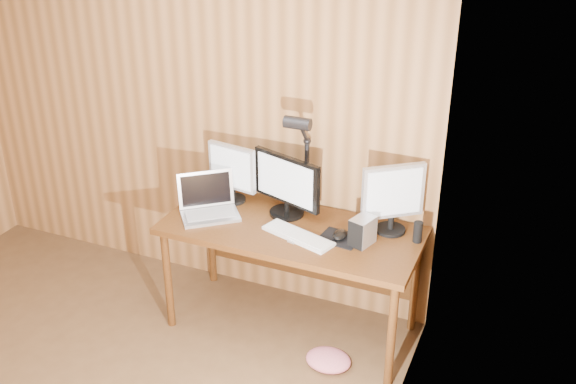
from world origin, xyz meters
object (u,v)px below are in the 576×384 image
Objects in this scene: monitor_center at (287,185)px; phone at (295,239)px; laptop at (208,204)px; keyboard at (298,236)px; mouse at (340,235)px; monitor_right at (393,197)px; speaker at (418,232)px; desk at (295,239)px; monitor_left at (232,172)px; desk_lamp at (302,148)px; hard_drive at (362,231)px.

monitor_center is 4.79× the size of phone.
laptop is 0.65m from phone.
mouse is at bearing 37.33° from keyboard.
speaker is at bearing -55.70° from monitor_right.
desk is at bearing 157.53° from mouse.
monitor_left is at bearing -166.32° from monitor_center.
monitor_left reaches higher than desk.
speaker is 0.86m from desk_lamp.
phone is (0.08, -0.20, 0.13)m from desk.
desk is 0.36m from mouse.
laptop is at bearing -167.85° from keyboard.
desk is 4.03× the size of monitor_left.
monitor_right is 3.35× the size of speaker.
hard_drive is at bearing -10.51° from desk.
keyboard is at bearing -62.99° from desk.
laptop is 2.53× the size of hard_drive.
monitor_left is 1.07m from monitor_right.
desk_lamp is (0.08, 0.06, 0.24)m from monitor_center.
desk is 8.98× the size of hard_drive.
desk is 0.60m from laptop.
speaker is at bearing 17.23° from monitor_center.
desk_lamp is at bearing 58.24° from monitor_center.
monitor_left is 0.53m from desk_lamp.
monitor_right reaches higher than desk.
monitor_left is 3.29× the size of mouse.
monitor_right is 0.25m from speaker.
speaker is (1.32, 0.16, 0.00)m from laptop.
desk is at bearing 134.92° from keyboard.
desk is 3.30× the size of keyboard.
monitor_left reaches higher than keyboard.
desk is at bearing -4.32° from monitor_left.
laptop is (-0.07, -0.21, -0.15)m from monitor_left.
phone is at bearing -68.46° from desk.
desk_lamp reaches higher than monitor_right.
desk_lamp is (-0.77, 0.08, 0.38)m from speaker.
monitor_right is 0.63m from desk_lamp.
monitor_left is 1.26m from speaker.
laptop is 3.73× the size of mouse.
monitor_center is 0.69× the size of desk_lamp.
hard_drive is at bearing 32.51° from phone.
laptop is at bearing 154.15° from monitor_right.
desk_lamp is at bearing 126.45° from keyboard.
hard_drive reaches higher than mouse.
phone is at bearing -158.45° from speaker.
phone is (-0.38, -0.11, -0.08)m from hard_drive.
desk_lamp is at bearing 137.85° from mouse.
monitor_right is at bearing 48.44° from keyboard.
monitor_right is (0.57, 0.13, 0.36)m from desk.
keyboard is 2.72× the size of hard_drive.
desk is 0.23m from keyboard.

